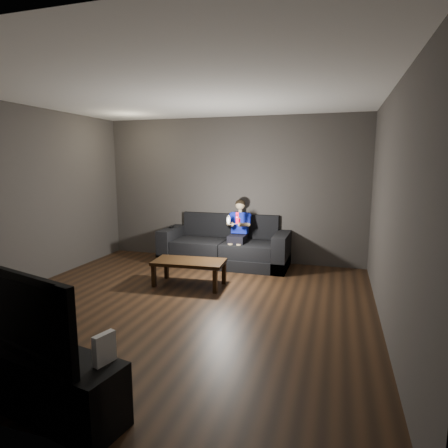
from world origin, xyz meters
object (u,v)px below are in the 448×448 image
(coffee_table, at_px, (189,264))
(media_console, at_px, (46,382))
(sofa, at_px, (226,248))
(child, at_px, (239,226))

(coffee_table, height_order, media_console, media_console)
(sofa, distance_m, media_console, 4.43)
(media_console, bearing_deg, child, 96.18)
(coffee_table, xyz_separation_m, media_console, (0.10, -3.06, -0.10))
(sofa, relative_size, media_console, 1.73)
(child, height_order, media_console, child)
(coffee_table, bearing_deg, child, 71.48)
(sofa, bearing_deg, coffee_table, -97.07)
(sofa, bearing_deg, child, -14.85)
(child, xyz_separation_m, coffee_table, (-0.44, -1.30, -0.39))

